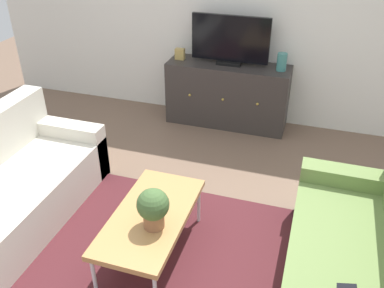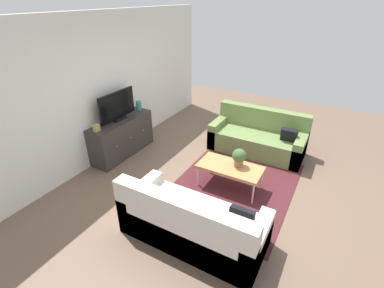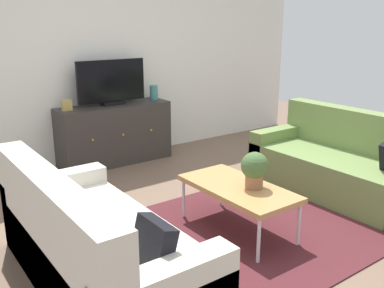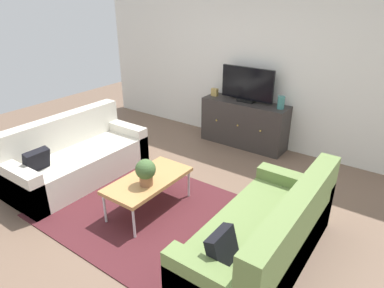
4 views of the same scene
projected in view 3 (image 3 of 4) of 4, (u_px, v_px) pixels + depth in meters
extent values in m
plane|color=brown|center=(237.00, 225.00, 3.89)|extent=(10.00, 10.00, 0.00)
cube|color=silver|center=(106.00, 55.00, 5.49)|extent=(6.40, 0.12, 2.70)
cube|color=#4C1E23|center=(248.00, 230.00, 3.77)|extent=(2.50, 1.90, 0.01)
cube|color=beige|center=(102.00, 255.00, 2.99)|extent=(0.84, 1.89, 0.42)
cube|color=beige|center=(54.00, 240.00, 2.74)|extent=(0.20, 1.89, 0.86)
cube|color=beige|center=(58.00, 205.00, 3.63)|extent=(0.84, 0.18, 0.56)
cube|color=black|center=(153.00, 246.00, 2.45)|extent=(0.17, 0.30, 0.32)
cube|color=olive|center=(340.00, 175.00, 4.52)|extent=(0.84, 1.89, 0.42)
cube|color=olive|center=(359.00, 150.00, 4.64)|extent=(0.20, 1.89, 0.86)
cube|color=olive|center=(279.00, 150.00, 5.16)|extent=(0.84, 0.18, 0.56)
cube|color=#B7844C|center=(238.00, 188.00, 3.67)|extent=(0.53, 1.06, 0.04)
cylinder|color=silver|center=(259.00, 241.00, 3.22)|extent=(0.03, 0.03, 0.38)
cylinder|color=silver|center=(299.00, 225.00, 3.48)|extent=(0.03, 0.03, 0.38)
cylinder|color=silver|center=(184.00, 199.00, 3.98)|extent=(0.03, 0.03, 0.38)
cylinder|color=silver|center=(221.00, 188.00, 4.23)|extent=(0.03, 0.03, 0.38)
cylinder|color=#936042|center=(254.00, 182.00, 3.60)|extent=(0.15, 0.15, 0.11)
sphere|color=#426033|center=(254.00, 166.00, 3.56)|extent=(0.23, 0.23, 0.23)
cube|color=#332D2B|center=(115.00, 134.00, 5.51)|extent=(1.44, 0.44, 0.76)
sphere|color=#B79338|center=(93.00, 140.00, 5.09)|extent=(0.03, 0.03, 0.03)
sphere|color=#B79338|center=(123.00, 135.00, 5.32)|extent=(0.03, 0.03, 0.03)
sphere|color=#B79338|center=(151.00, 130.00, 5.55)|extent=(0.03, 0.03, 0.03)
cube|color=black|center=(113.00, 103.00, 5.41)|extent=(0.28, 0.16, 0.04)
cube|color=black|center=(111.00, 81.00, 5.34)|extent=(0.90, 0.04, 0.52)
cylinder|color=teal|center=(154.00, 93.00, 5.72)|extent=(0.11, 0.11, 0.20)
cube|color=tan|center=(67.00, 105.00, 5.05)|extent=(0.11, 0.07, 0.13)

